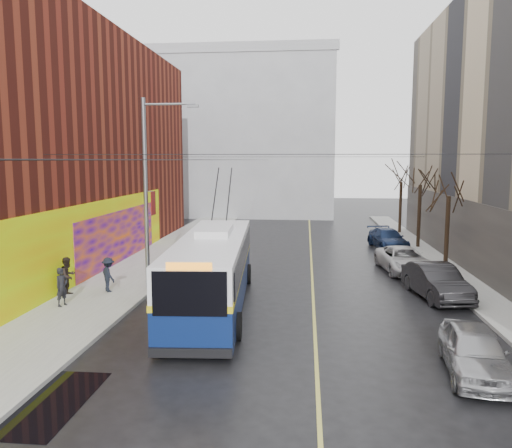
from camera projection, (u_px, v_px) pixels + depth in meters
The scene contains 21 objects.
ground at pixel (261, 395), 13.25m from camera, with size 140.00×140.00×0.00m, color black.
sidewalk_left at pixel (129, 279), 25.87m from camera, with size 4.00×60.00×0.15m, color gray.
sidewalk_right at pixel (468, 287), 24.19m from camera, with size 2.00×60.00×0.15m, color gray.
lane_line at pixel (312, 275), 26.92m from camera, with size 0.12×50.00×0.01m, color #BFB74C.
building_far at pixel (244, 135), 57.09m from camera, with size 20.50×12.10×18.00m.
streetlight_pole at pixel (149, 189), 23.11m from camera, with size 2.65×0.60×9.00m.
catenary_wires at pixel (239, 159), 27.28m from camera, with size 18.00×60.00×0.22m.
tree_near at pixel (449, 182), 27.52m from camera, with size 3.20×3.20×6.40m.
tree_mid at pixel (421, 174), 34.39m from camera, with size 3.20×3.20×6.68m.
tree_far at pixel (402, 173), 41.31m from camera, with size 3.20×3.20×6.57m.
puddle at pixel (35, 402), 12.86m from camera, with size 2.61×3.73×0.01m, color black.
pigeons_flying at pixel (229, 143), 22.35m from camera, with size 3.21×1.99×2.64m.
trolleybus at pixel (213, 269), 21.02m from camera, with size 3.50×12.36×5.79m.
parked_car_a at pixel (474, 351), 14.45m from camera, with size 1.66×4.13×1.41m, color #A1A2A6.
parked_car_b at pixel (436, 281), 22.41m from camera, with size 1.63×4.67×1.54m, color black.
parked_car_c at pixel (404, 260), 27.69m from camera, with size 2.27×4.93×1.37m, color #B8B9BB.
parked_car_d at pixel (388, 239), 35.07m from camera, with size 1.92×4.71×1.37m, color #16274E.
following_car at pixel (214, 253), 29.71m from camera, with size 1.57×3.91×1.33m, color silver.
pedestrian_a at pixel (62, 287), 20.71m from camera, with size 0.59×0.39×1.62m, color black.
pedestrian_b at pixel (68, 276), 22.38m from camera, with size 0.84×0.66×1.73m, color black.
pedestrian_c at pixel (108, 275), 22.97m from camera, with size 1.03×0.59×1.59m, color black.
Camera 1 is at (1.11, -12.51, 6.20)m, focal length 35.00 mm.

